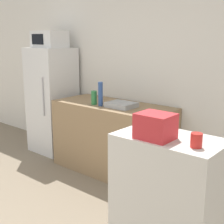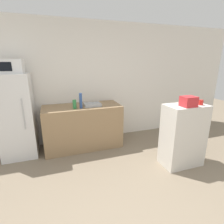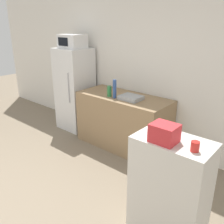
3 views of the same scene
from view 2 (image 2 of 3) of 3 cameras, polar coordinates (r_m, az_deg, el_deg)
wall_back at (r=3.92m, az=-11.28°, el=8.95°), size 8.00×0.06×2.60m
refrigerator at (r=3.70m, az=-28.70°, el=-1.35°), size 0.61×0.59×1.58m
microwave at (r=3.56m, az=-30.74°, el=12.71°), size 0.47×0.36×0.24m
counter at (r=3.76m, az=-9.47°, el=-4.66°), size 1.57×0.68×0.90m
sink_basin at (r=3.58m, az=-6.49°, el=2.46°), size 0.33×0.27×0.06m
bottle_tall at (r=3.42m, az=-10.16°, el=3.64°), size 0.06×0.06×0.30m
bottle_short at (r=3.43m, az=-12.13°, el=2.50°), size 0.07×0.07×0.17m
shelf_cabinet at (r=3.29m, az=22.18°, el=-7.11°), size 0.70×0.41×1.09m
basket at (r=3.01m, az=23.73°, el=3.16°), size 0.22×0.19×0.16m
jar at (r=3.21m, az=27.06°, el=2.81°), size 0.07×0.07×0.09m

